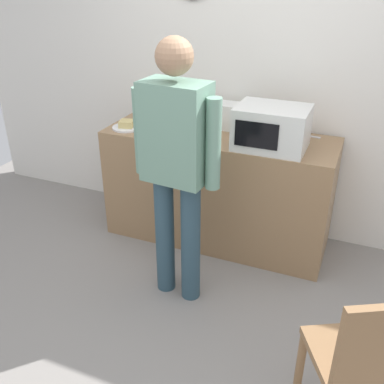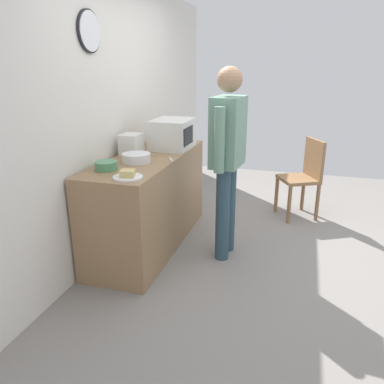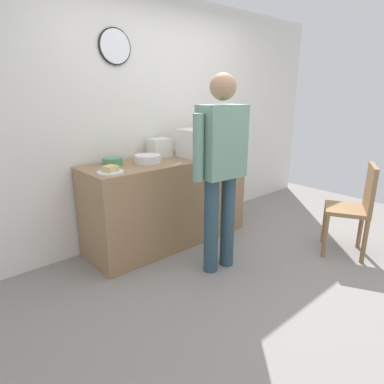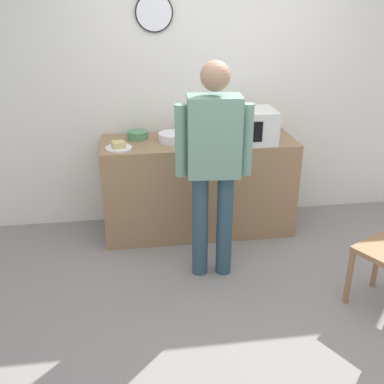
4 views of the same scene
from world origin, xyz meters
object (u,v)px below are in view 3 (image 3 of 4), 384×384
(microwave, at_px, (204,143))
(cereal_bowl, at_px, (113,161))
(salad_bowl, at_px, (148,159))
(sandwich_plate, at_px, (110,171))
(fork_utensil, at_px, (177,164))
(toaster, at_px, (159,148))
(wooden_chair, at_px, (356,205))
(person_standing, at_px, (221,161))
(spoon_utensil, at_px, (198,150))

(microwave, relative_size, cereal_bowl, 2.62)
(salad_bowl, bearing_deg, sandwich_plate, -163.29)
(microwave, xyz_separation_m, fork_utensil, (-0.50, -0.16, -0.15))
(toaster, bearing_deg, wooden_chair, -54.46)
(sandwich_plate, height_order, toaster, toaster)
(person_standing, bearing_deg, sandwich_plate, 138.43)
(cereal_bowl, bearing_deg, microwave, -14.19)
(salad_bowl, height_order, fork_utensil, salad_bowl)
(microwave, bearing_deg, person_standing, -122.67)
(spoon_utensil, bearing_deg, sandwich_plate, -165.06)
(sandwich_plate, height_order, spoon_utensil, sandwich_plate)
(spoon_utensil, bearing_deg, cereal_bowl, -175.80)
(cereal_bowl, height_order, spoon_utensil, cereal_bowl)
(sandwich_plate, relative_size, salad_bowl, 0.91)
(sandwich_plate, xyz_separation_m, fork_utensil, (0.65, -0.13, -0.02))
(toaster, bearing_deg, spoon_utensil, 4.36)
(spoon_utensil, bearing_deg, toaster, -175.64)
(salad_bowl, xyz_separation_m, person_standing, (0.23, -0.79, 0.07))
(salad_bowl, relative_size, person_standing, 0.15)
(sandwich_plate, relative_size, spoon_utensil, 1.38)
(fork_utensil, xyz_separation_m, wooden_chair, (1.30, -1.21, -0.40))
(salad_bowl, xyz_separation_m, cereal_bowl, (-0.32, 0.13, -0.00))
(microwave, xyz_separation_m, salad_bowl, (-0.67, 0.12, -0.11))
(spoon_utensil, bearing_deg, fork_utensil, -145.76)
(sandwich_plate, relative_size, toaster, 1.07)
(microwave, relative_size, person_standing, 0.28)
(person_standing, distance_m, wooden_chair, 1.50)
(sandwich_plate, relative_size, cereal_bowl, 1.23)
(toaster, height_order, person_standing, person_standing)
(cereal_bowl, height_order, wooden_chair, cereal_bowl)
(wooden_chair, bearing_deg, person_standing, 150.43)
(sandwich_plate, height_order, fork_utensil, sandwich_plate)
(fork_utensil, relative_size, wooden_chair, 0.18)
(microwave, height_order, person_standing, person_standing)
(microwave, distance_m, wooden_chair, 1.68)
(cereal_bowl, distance_m, toaster, 0.60)
(toaster, relative_size, spoon_utensil, 1.29)
(microwave, height_order, fork_utensil, microwave)
(sandwich_plate, bearing_deg, fork_utensil, -11.04)
(microwave, relative_size, spoon_utensil, 2.94)
(salad_bowl, height_order, spoon_utensil, salad_bowl)
(salad_bowl, bearing_deg, person_standing, -73.50)
(toaster, xyz_separation_m, person_standing, (-0.04, -0.96, 0.01))
(sandwich_plate, xyz_separation_m, cereal_bowl, (0.17, 0.28, 0.02))
(microwave, bearing_deg, wooden_chair, -59.94)
(wooden_chair, bearing_deg, fork_utensil, 136.97)
(cereal_bowl, bearing_deg, spoon_utensil, 4.20)
(microwave, bearing_deg, sandwich_plate, -178.44)
(toaster, bearing_deg, cereal_bowl, -175.96)
(cereal_bowl, height_order, fork_utensil, cereal_bowl)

